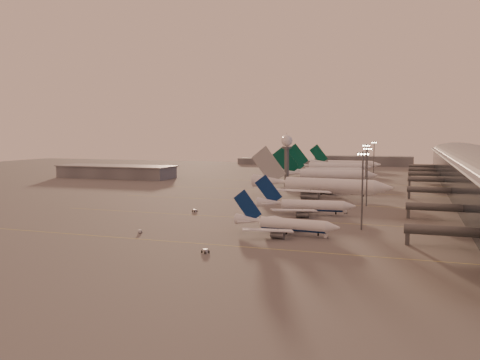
% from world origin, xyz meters
% --- Properties ---
extents(ground, '(700.00, 700.00, 0.00)m').
position_xyz_m(ground, '(0.00, 0.00, 0.00)').
color(ground, '#565353').
rests_on(ground, ground).
extents(taxiway_markings, '(180.00, 185.25, 0.02)m').
position_xyz_m(taxiway_markings, '(30.00, 56.00, 0.01)').
color(taxiway_markings, '#E1D84F').
rests_on(taxiway_markings, ground).
extents(hangar, '(82.00, 27.00, 8.50)m').
position_xyz_m(hangar, '(-120.00, 140.00, 4.32)').
color(hangar, slate).
rests_on(hangar, ground).
extents(radar_tower, '(6.40, 6.40, 31.10)m').
position_xyz_m(radar_tower, '(5.00, 120.00, 20.95)').
color(radar_tower, '#525559').
rests_on(radar_tower, ground).
extents(mast_a, '(3.60, 0.56, 25.00)m').
position_xyz_m(mast_a, '(58.00, 0.00, 13.74)').
color(mast_a, '#525559').
rests_on(mast_a, ground).
extents(mast_b, '(3.60, 0.56, 25.00)m').
position_xyz_m(mast_b, '(55.00, 55.00, 13.74)').
color(mast_b, '#525559').
rests_on(mast_b, ground).
extents(mast_c, '(3.60, 0.56, 25.00)m').
position_xyz_m(mast_c, '(50.00, 110.00, 13.74)').
color(mast_c, '#525559').
rests_on(mast_c, ground).
extents(mast_d, '(3.60, 0.56, 25.00)m').
position_xyz_m(mast_d, '(48.00, 200.00, 13.74)').
color(mast_d, '#525559').
rests_on(mast_d, ground).
extents(distant_horizon, '(165.00, 37.50, 9.00)m').
position_xyz_m(distant_horizon, '(2.62, 325.14, 3.89)').
color(distant_horizon, slate).
rests_on(distant_horizon, ground).
extents(narrowbody_near, '(33.85, 26.93, 13.23)m').
position_xyz_m(narrowbody_near, '(36.92, -15.17, 2.68)').
color(narrowbody_near, white).
rests_on(narrowbody_near, ground).
extents(narrowbody_mid, '(38.15, 30.35, 14.90)m').
position_xyz_m(narrowbody_mid, '(35.09, 24.12, 3.02)').
color(narrowbody_mid, white).
rests_on(narrowbody_mid, ground).
extents(widebody_white, '(69.46, 55.40, 24.45)m').
position_xyz_m(widebody_white, '(31.53, 77.58, 4.24)').
color(widebody_white, white).
rests_on(widebody_white, ground).
extents(greentail_a, '(62.66, 50.22, 22.89)m').
position_xyz_m(greentail_a, '(23.54, 142.95, 4.04)').
color(greentail_a, white).
rests_on(greentail_a, ground).
extents(greentail_b, '(56.88, 45.27, 21.26)m').
position_xyz_m(greentail_b, '(19.71, 171.20, 3.76)').
color(greentail_b, white).
rests_on(greentail_b, ground).
extents(greentail_c, '(62.92, 50.54, 22.90)m').
position_xyz_m(greentail_c, '(14.46, 217.93, 4.04)').
color(greentail_c, white).
rests_on(greentail_c, ground).
extents(greentail_d, '(58.83, 47.50, 21.37)m').
position_xyz_m(greentail_d, '(20.79, 263.28, 3.77)').
color(greentail_d, white).
rests_on(greentail_d, ground).
extents(gsv_truck_a, '(5.43, 3.49, 2.06)m').
position_xyz_m(gsv_truck_a, '(-5.71, -27.11, 1.05)').
color(gsv_truck_a, silver).
rests_on(gsv_truck_a, ground).
extents(gsv_tug_near, '(3.57, 4.13, 1.01)m').
position_xyz_m(gsv_tug_near, '(23.02, -45.14, 0.52)').
color(gsv_tug_near, silver).
rests_on(gsv_tug_near, ground).
extents(gsv_catering_a, '(5.29, 2.82, 4.19)m').
position_xyz_m(gsv_catering_a, '(49.50, -16.53, 2.09)').
color(gsv_catering_a, silver).
rests_on(gsv_catering_a, ground).
extents(gsv_tug_mid, '(4.02, 3.37, 0.99)m').
position_xyz_m(gsv_tug_mid, '(-7.02, 16.60, 0.51)').
color(gsv_tug_mid, silver).
rests_on(gsv_tug_mid, ground).
extents(gsv_truck_b, '(5.63, 2.92, 2.16)m').
position_xyz_m(gsv_truck_b, '(49.57, 31.96, 1.10)').
color(gsv_truck_b, silver).
rests_on(gsv_truck_b, ground).
extents(gsv_truck_c, '(6.12, 5.47, 2.45)m').
position_xyz_m(gsv_truck_c, '(-2.15, 66.54, 1.25)').
color(gsv_truck_c, '#515355').
rests_on(gsv_truck_c, ground).
extents(gsv_catering_b, '(5.32, 3.51, 4.02)m').
position_xyz_m(gsv_catering_b, '(71.43, 63.93, 2.01)').
color(gsv_catering_b, silver).
rests_on(gsv_catering_b, ground).
extents(gsv_tug_far, '(4.44, 4.14, 1.10)m').
position_xyz_m(gsv_tug_far, '(18.53, 95.91, 0.56)').
color(gsv_tug_far, silver).
rests_on(gsv_tug_far, ground).
extents(gsv_truck_d, '(4.25, 6.54, 2.48)m').
position_xyz_m(gsv_truck_d, '(-15.34, 125.35, 1.27)').
color(gsv_truck_d, silver).
rests_on(gsv_truck_d, ground).
extents(gsv_tug_hangar, '(4.17, 3.53, 1.02)m').
position_xyz_m(gsv_tug_hangar, '(45.86, 145.82, 0.53)').
color(gsv_tug_hangar, gold).
rests_on(gsv_tug_hangar, ground).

